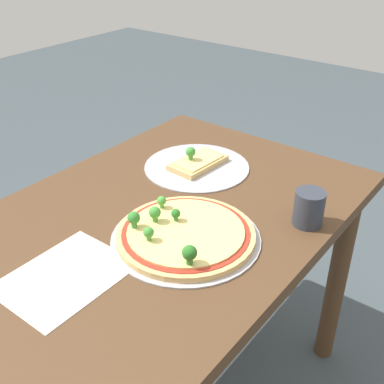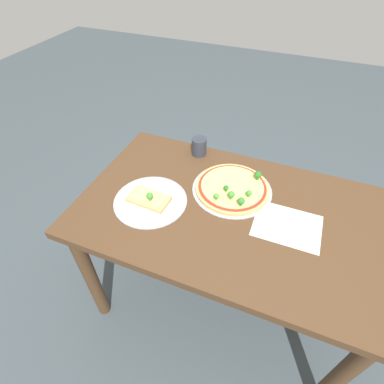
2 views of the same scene
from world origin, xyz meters
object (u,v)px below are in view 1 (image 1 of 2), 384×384
object	(u,v)px
pizza_tray_whole	(185,234)
drinking_cup	(309,208)
pizza_tray_slice	(197,164)
dining_table	(144,259)

from	to	relation	value
pizza_tray_whole	drinking_cup	xyz separation A→B (m)	(-0.23, 0.19, 0.03)
pizza_tray_slice	drinking_cup	size ratio (longest dim) A/B	3.50
pizza_tray_whole	pizza_tray_slice	xyz separation A→B (m)	(-0.30, -0.19, -0.00)
dining_table	pizza_tray_slice	size ratio (longest dim) A/B	4.03
drinking_cup	pizza_tray_slice	bearing A→B (deg)	-100.60
dining_table	drinking_cup	world-z (taller)	drinking_cup
dining_table	drinking_cup	distance (m)	0.42
pizza_tray_whole	drinking_cup	bearing A→B (deg)	139.72
dining_table	drinking_cup	xyz separation A→B (m)	(-0.25, 0.30, 0.14)
pizza_tray_whole	pizza_tray_slice	bearing A→B (deg)	-147.39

